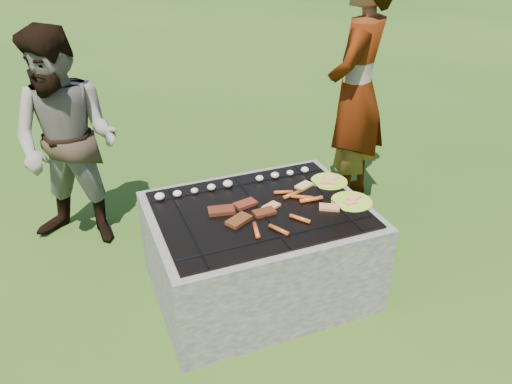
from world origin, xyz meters
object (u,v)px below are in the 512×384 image
Objects in this scene: plate_far at (329,182)px; plate_near at (352,202)px; fire_pit at (259,253)px; cook at (356,93)px; bystander at (68,143)px.

plate_far is 0.80× the size of plate_near.
cook is at bearing 35.31° from fire_pit.
cook is (1.14, 0.81, 0.66)m from fire_pit.
bystander is (-1.00, 1.02, 0.50)m from fire_pit.
fire_pit is 5.00× the size of plate_far.
plate_far is at bearing 14.88° from fire_pit.
plate_near is 0.21× the size of bystander.
plate_far is 0.17× the size of bystander.
cook reaches higher than plate_far.
plate_far and plate_near have the same top height.
plate_far is at bearing 90.11° from plate_near.
bystander is (-1.56, 1.16, 0.18)m from plate_near.
plate_far is 1.80m from bystander.
cook is (0.58, 0.66, 0.34)m from plate_far.
fire_pit is at bearing -5.26° from cook.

